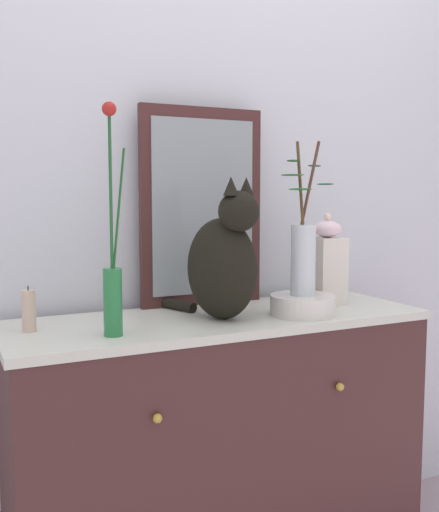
# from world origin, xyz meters

# --- Properties ---
(wall_back) EXTENTS (4.40, 0.08, 2.60)m
(wall_back) POSITION_xyz_m (0.00, 0.29, 1.30)
(wall_back) COLOR silver
(wall_back) RESTS_ON ground_plane
(sideboard) EXTENTS (1.26, 0.45, 0.87)m
(sideboard) POSITION_xyz_m (0.00, -0.00, 0.43)
(sideboard) COLOR #412322
(sideboard) RESTS_ON ground_plane
(mirror_leaning) EXTENTS (0.42, 0.03, 0.64)m
(mirror_leaning) POSITION_xyz_m (0.03, 0.20, 1.19)
(mirror_leaning) COLOR #432220
(mirror_leaning) RESTS_ON sideboard
(cat_sitting) EXTENTS (0.24, 0.43, 0.41)m
(cat_sitting) POSITION_xyz_m (-0.01, -0.05, 1.04)
(cat_sitting) COLOR black
(cat_sitting) RESTS_ON sideboard
(vase_slim_green) EXTENTS (0.06, 0.05, 0.59)m
(vase_slim_green) POSITION_xyz_m (-0.35, -0.11, 1.02)
(vase_slim_green) COLOR #27773E
(vase_slim_green) RESTS_ON sideboard
(bowl_porcelain) EXTENTS (0.20, 0.20, 0.06)m
(bowl_porcelain) POSITION_xyz_m (0.23, -0.09, 0.90)
(bowl_porcelain) COLOR silver
(bowl_porcelain) RESTS_ON sideboard
(vase_glass_clear) EXTENTS (0.18, 0.13, 0.46)m
(vase_glass_clear) POSITION_xyz_m (0.23, -0.09, 1.06)
(vase_glass_clear) COLOR silver
(vase_glass_clear) RESTS_ON bowl_porcelain
(jar_lidded_porcelain) EXTENTS (0.10, 0.10, 0.30)m
(jar_lidded_porcelain) POSITION_xyz_m (0.40, 0.02, 1.00)
(jar_lidded_porcelain) COLOR silver
(jar_lidded_porcelain) RESTS_ON sideboard
(candle_pillar) EXTENTS (0.04, 0.04, 0.12)m
(candle_pillar) POSITION_xyz_m (-0.54, 0.03, 0.92)
(candle_pillar) COLOR beige
(candle_pillar) RESTS_ON sideboard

